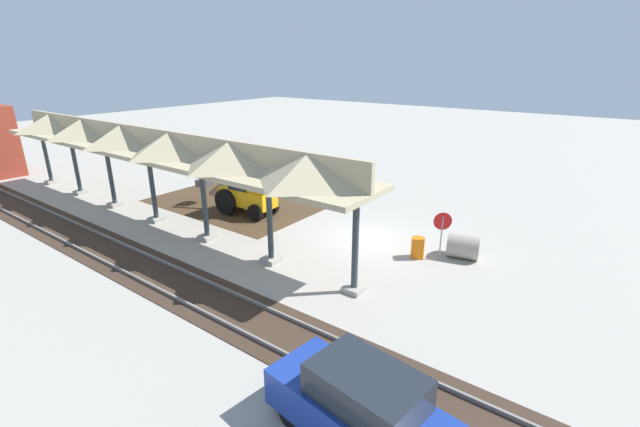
% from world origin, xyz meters
% --- Properties ---
extents(ground_plane, '(120.00, 120.00, 0.00)m').
position_xyz_m(ground_plane, '(0.00, 0.00, 0.00)').
color(ground_plane, '#9E998E').
extents(dirt_work_zone, '(9.96, 7.00, 0.01)m').
position_xyz_m(dirt_work_zone, '(9.15, -0.40, 0.00)').
color(dirt_work_zone, '#42301E').
rests_on(dirt_work_zone, ground).
extents(platform_canopy, '(25.68, 3.20, 4.90)m').
position_xyz_m(platform_canopy, '(10.21, 4.44, 4.18)').
color(platform_canopy, '#9E998E').
rests_on(platform_canopy, ground).
extents(rail_tracks, '(60.00, 2.58, 0.15)m').
position_xyz_m(rail_tracks, '(0.00, 7.97, 0.03)').
color(rail_tracks, slate).
rests_on(rail_tracks, ground).
extents(stop_sign, '(0.64, 0.46, 2.09)m').
position_xyz_m(stop_sign, '(-3.48, -0.04, 1.49)').
color(stop_sign, gray).
rests_on(stop_sign, ground).
extents(backhoe, '(5.32, 1.86, 2.82)m').
position_xyz_m(backhoe, '(7.32, 0.74, 1.26)').
color(backhoe, orange).
rests_on(backhoe, ground).
extents(dirt_mound, '(5.51, 5.51, 1.96)m').
position_xyz_m(dirt_mound, '(11.13, -1.53, 0.00)').
color(dirt_mound, '#42301E').
rests_on(dirt_mound, ground).
extents(concrete_pipe, '(1.50, 1.33, 1.06)m').
position_xyz_m(concrete_pipe, '(-4.22, -0.76, 0.53)').
color(concrete_pipe, '#9E9384').
rests_on(concrete_pipe, ground).
extents(distant_parked_car, '(4.39, 2.26, 1.98)m').
position_xyz_m(distant_parked_car, '(-5.62, 9.93, 0.98)').
color(distant_parked_car, navy).
rests_on(distant_parked_car, ground).
extents(traffic_barrel, '(0.56, 0.56, 0.90)m').
position_xyz_m(traffic_barrel, '(-2.66, 0.38, 0.45)').
color(traffic_barrel, orange).
rests_on(traffic_barrel, ground).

